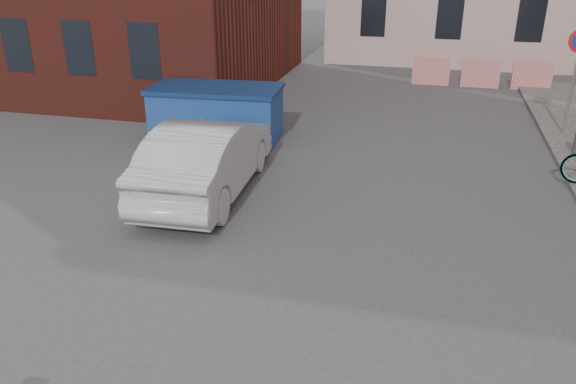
# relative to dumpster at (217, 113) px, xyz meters

# --- Properties ---
(ground) EXTENTS (120.00, 120.00, 0.00)m
(ground) POSITION_rel_dumpster_xyz_m (2.68, -7.16, -0.69)
(ground) COLOR #38383A
(ground) RESTS_ON ground
(barriers) EXTENTS (4.70, 0.18, 1.00)m
(barriers) POSITION_rel_dumpster_xyz_m (6.88, 7.84, -0.19)
(barriers) COLOR red
(barriers) RESTS_ON ground
(dumpster) EXTENTS (3.36, 1.91, 1.36)m
(dumpster) POSITION_rel_dumpster_xyz_m (0.00, 0.00, 0.00)
(dumpster) COLOR #1E448F
(dumpster) RESTS_ON ground
(silver_car) EXTENTS (1.80, 4.59, 1.49)m
(silver_car) POSITION_rel_dumpster_xyz_m (1.07, -3.28, 0.06)
(silver_car) COLOR #ADB0B4
(silver_car) RESTS_ON ground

